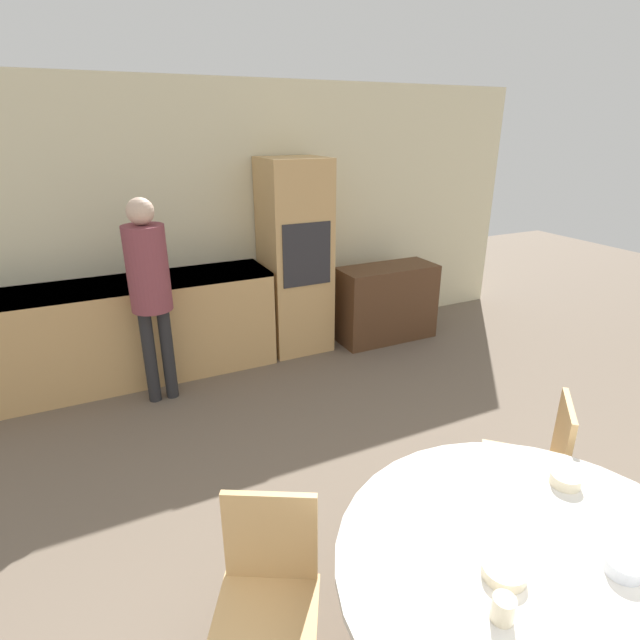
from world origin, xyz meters
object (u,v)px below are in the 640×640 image
bowl_near (566,479)px  bowl_centre (504,572)px  dining_table (536,603)px  chair_far_left (268,587)px  sideboard (386,303)px  chair_far_right (538,462)px  cup (503,609)px  oven_unit (295,258)px  bowl_far (624,567)px  person_standing (149,280)px

bowl_near → bowl_centre: bearing=-158.0°
dining_table → chair_far_left: chair_far_left is taller
sideboard → chair_far_left: (-2.40, -2.85, 0.09)m
chair_far_right → cup: 1.31m
bowl_near → oven_unit: bearing=86.9°
chair_far_left → bowl_centre: (0.68, -0.52, 0.28)m
bowl_far → person_standing: bearing=108.2°
oven_unit → dining_table: (-0.61, -3.64, -0.39)m
oven_unit → cup: size_ratio=22.15×
person_standing → bowl_far: bearing=-71.8°
person_standing → oven_unit: bearing=19.2°
dining_table → person_standing: size_ratio=0.87×
cup → bowl_far: size_ratio=0.70×
cup → dining_table: bearing=16.8°
chair_far_left → chair_far_right: 1.59m
oven_unit → bowl_centre: bearing=-102.0°
bowl_centre → cup: bearing=-136.8°
dining_table → bowl_near: bearing=32.0°
oven_unit → person_standing: size_ratio=1.13×
sideboard → bowl_far: sideboard is taller
sideboard → cup: bearing=-117.9°
dining_table → bowl_near: (0.43, 0.27, 0.20)m
chair_far_left → bowl_centre: chair_far_left is taller
chair_far_left → bowl_far: bearing=-4.5°
chair_far_left → bowl_near: (1.26, -0.29, 0.28)m
chair_far_right → cup: (-1.04, -0.74, 0.30)m
dining_table → bowl_centre: bearing=168.8°
sideboard → person_standing: 2.52m
chair_far_right → bowl_near: bearing=4.0°
dining_table → bowl_near: size_ratio=11.64×
person_standing → bowl_near: bearing=-65.9°
dining_table → person_standing: (-0.85, 3.13, 0.49)m
oven_unit → chair_far_right: (0.15, -2.98, -0.47)m
chair_far_right → person_standing: (-1.61, 2.47, 0.57)m
dining_table → oven_unit: bearing=80.5°
oven_unit → bowl_far: 3.80m
bowl_far → sideboard: bearing=69.2°
oven_unit → bowl_far: size_ratio=15.44×
chair_far_left → cup: size_ratio=10.01×
cup → chair_far_left: bearing=130.8°
sideboard → dining_table: bearing=-114.8°
chair_far_left → person_standing: person_standing is taller
chair_far_left → person_standing: (-0.02, 2.57, 0.57)m
chair_far_left → cup: (0.55, -0.64, 0.30)m
bowl_centre → bowl_far: size_ratio=1.21×
chair_far_left → bowl_far: size_ratio=6.98×
bowl_far → oven_unit: bearing=84.2°
oven_unit → bowl_near: 3.38m
bowl_far → bowl_near: bearing=63.2°
chair_far_right → bowl_far: size_ratio=6.98×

